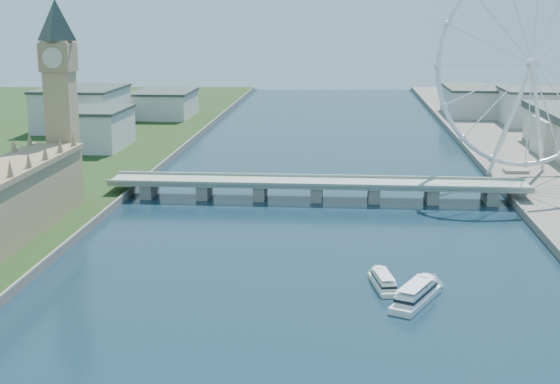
# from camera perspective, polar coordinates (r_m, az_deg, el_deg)

# --- Properties ---
(big_ben) EXTENTS (20.02, 20.02, 110.00)m
(big_ben) POSITION_cam_1_polar(r_m,az_deg,el_deg) (406.36, -15.85, 8.29)
(big_ben) COLOR tan
(big_ben) RESTS_ON ground
(westminster_bridge) EXTENTS (220.00, 22.00, 9.50)m
(westminster_bridge) POSITION_cam_1_polar(r_m,az_deg,el_deg) (412.11, 2.71, 0.39)
(westminster_bridge) COLOR gray
(westminster_bridge) RESTS_ON ground
(london_eye) EXTENTS (113.60, 39.12, 124.30)m
(london_eye) POSITION_cam_1_polar(r_m,az_deg,el_deg) (470.32, 17.99, 8.84)
(london_eye) COLOR silver
(london_eye) RESTS_ON ground
(city_skyline) EXTENTS (505.00, 280.00, 32.00)m
(city_skyline) POSITION_cam_1_polar(r_m,az_deg,el_deg) (667.34, 6.88, 6.06)
(city_skyline) COLOR beige
(city_skyline) RESTS_ON ground
(tour_boat_near) EXTENTS (11.15, 26.78, 5.71)m
(tour_boat_near) POSITION_cam_1_polar(r_m,az_deg,el_deg) (284.79, 7.56, -6.93)
(tour_boat_near) COLOR white
(tour_boat_near) RESTS_ON ground
(tour_boat_far) EXTENTS (21.80, 33.31, 7.30)m
(tour_boat_far) POSITION_cam_1_polar(r_m,az_deg,el_deg) (272.20, 9.89, -7.97)
(tour_boat_far) COLOR white
(tour_boat_far) RESTS_ON ground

